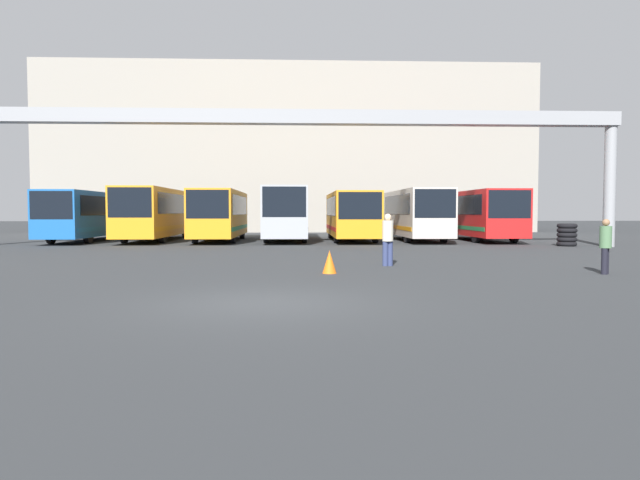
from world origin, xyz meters
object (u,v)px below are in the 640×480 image
(bus_slot_4, at_px, (351,213))
(tire_stack, at_px, (567,235))
(bus_slot_3, at_px, (286,211))
(bus_slot_2, at_px, (220,212))
(bus_slot_0, at_px, (88,213))
(pedestrian_near_left, at_px, (388,238))
(traffic_cone, at_px, (329,262))
(bus_slot_5, at_px, (415,212))
(bus_slot_6, at_px, (480,212))
(pedestrian_mid_right, at_px, (605,245))
(bus_slot_1, at_px, (157,211))

(bus_slot_4, height_order, tire_stack, bus_slot_4)
(bus_slot_3, relative_size, bus_slot_4, 1.18)
(bus_slot_2, bearing_deg, bus_slot_0, 178.28)
(pedestrian_near_left, xyz_separation_m, traffic_cone, (-2.11, -2.25, -0.59))
(bus_slot_5, height_order, bus_slot_6, bus_slot_5)
(bus_slot_6, distance_m, pedestrian_near_left, 18.85)
(bus_slot_4, xyz_separation_m, pedestrian_mid_right, (5.61, -19.59, -0.87))
(pedestrian_near_left, relative_size, traffic_cone, 2.57)
(pedestrian_near_left, relative_size, tire_stack, 1.47)
(bus_slot_5, relative_size, tire_stack, 8.73)
(bus_slot_0, distance_m, bus_slot_4, 16.48)
(pedestrian_near_left, bearing_deg, bus_slot_5, 67.26)
(bus_slot_0, relative_size, bus_slot_2, 1.05)
(bus_slot_0, height_order, traffic_cone, bus_slot_0)
(bus_slot_5, distance_m, tire_stack, 9.35)
(bus_slot_2, bearing_deg, bus_slot_6, -0.34)
(bus_slot_6, relative_size, pedestrian_near_left, 5.75)
(bus_slot_0, bearing_deg, pedestrian_near_left, -46.72)
(bus_slot_4, relative_size, traffic_cone, 14.88)
(bus_slot_4, relative_size, bus_slot_6, 1.01)
(tire_stack, bearing_deg, bus_slot_6, 114.37)
(pedestrian_mid_right, bearing_deg, bus_slot_4, 58.76)
(bus_slot_0, xyz_separation_m, bus_slot_5, (20.59, -0.19, 0.08))
(bus_slot_5, bearing_deg, pedestrian_near_left, -104.89)
(bus_slot_6, bearing_deg, bus_slot_1, 177.41)
(bus_slot_6, height_order, tire_stack, bus_slot_6)
(bus_slot_2, bearing_deg, tire_stack, -17.79)
(pedestrian_mid_right, xyz_separation_m, pedestrian_near_left, (-5.99, 2.80, 0.07))
(bus_slot_1, relative_size, bus_slot_3, 0.99)
(bus_slot_6, relative_size, pedestrian_mid_right, 6.25)
(bus_slot_4, bearing_deg, bus_slot_5, 1.65)
(bus_slot_1, bearing_deg, bus_slot_4, -4.14)
(bus_slot_5, bearing_deg, tire_stack, -42.20)
(pedestrian_near_left, bearing_deg, bus_slot_2, 107.16)
(pedestrian_near_left, xyz_separation_m, tire_stack, (11.36, 10.68, -0.34))
(pedestrian_mid_right, distance_m, pedestrian_near_left, 6.61)
(traffic_cone, bearing_deg, bus_slot_5, 70.98)
(bus_slot_6, bearing_deg, bus_slot_5, 177.84)
(bus_slot_0, height_order, pedestrian_near_left, bus_slot_0)
(bus_slot_0, distance_m, bus_slot_3, 12.37)
(pedestrian_mid_right, distance_m, traffic_cone, 8.13)
(traffic_cone, bearing_deg, bus_slot_6, 60.56)
(bus_slot_3, relative_size, bus_slot_5, 1.16)
(bus_slot_0, height_order, bus_slot_6, bus_slot_6)
(bus_slot_3, distance_m, traffic_cone, 20.10)
(bus_slot_0, distance_m, pedestrian_near_left, 23.49)
(bus_slot_3, distance_m, bus_slot_4, 4.23)
(bus_slot_3, height_order, bus_slot_6, bus_slot_3)
(bus_slot_1, height_order, traffic_cone, bus_slot_1)
(bus_slot_0, bearing_deg, pedestrian_mid_right, -42.02)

